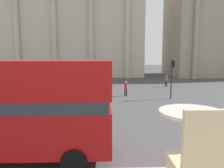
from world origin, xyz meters
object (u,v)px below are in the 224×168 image
(traffic_light_near, at_px, (3,84))
(traffic_light_far, at_px, (63,72))
(pedestrian_grey, at_px, (88,76))
(car_silver, at_px, (45,95))
(cafe_dining_table, at_px, (191,132))
(pedestrian_olive, at_px, (166,80))
(plaza_building_left, at_px, (59,18))
(traffic_light_mid, at_px, (172,73))
(cafe_chair_0, at_px, (205,162))
(pedestrian_red, at_px, (126,87))

(traffic_light_near, height_order, traffic_light_far, traffic_light_near)
(pedestrian_grey, bearing_deg, car_silver, 78.32)
(traffic_light_far, xyz_separation_m, pedestrian_grey, (2.40, 7.95, -1.25))
(cafe_dining_table, distance_m, car_silver, 19.50)
(car_silver, bearing_deg, pedestrian_olive, -116.20)
(plaza_building_left, distance_m, car_silver, 30.32)
(cafe_dining_table, relative_size, pedestrian_grey, 0.40)
(traffic_light_mid, bearing_deg, cafe_dining_table, -106.89)
(cafe_chair_0, height_order, pedestrian_red, cafe_chair_0)
(car_silver, relative_size, pedestrian_olive, 2.56)
(plaza_building_left, relative_size, pedestrian_red, 21.32)
(pedestrian_red, bearing_deg, traffic_light_far, 175.64)
(cafe_dining_table, relative_size, pedestrian_red, 0.44)
(pedestrian_red, bearing_deg, pedestrian_grey, 137.11)
(cafe_chair_0, relative_size, pedestrian_grey, 0.50)
(traffic_light_mid, height_order, pedestrian_olive, traffic_light_mid)
(cafe_dining_table, bearing_deg, traffic_light_far, 103.18)
(cafe_chair_0, height_order, traffic_light_far, cafe_chair_0)
(car_silver, height_order, pedestrian_red, pedestrian_red)
(cafe_dining_table, height_order, plaza_building_left, plaza_building_left)
(cafe_dining_table, height_order, car_silver, cafe_dining_table)
(pedestrian_red, bearing_deg, traffic_light_mid, 3.81)
(traffic_light_mid, height_order, pedestrian_red, traffic_light_mid)
(pedestrian_grey, bearing_deg, traffic_light_near, 80.50)
(cafe_chair_0, height_order, traffic_light_mid, cafe_chair_0)
(pedestrian_olive, bearing_deg, traffic_light_near, 72.15)
(car_silver, xyz_separation_m, pedestrian_grey, (2.83, 15.16, 0.36))
(pedestrian_grey, bearing_deg, cafe_chair_0, 94.69)
(traffic_light_far, xyz_separation_m, pedestrian_red, (7.42, -4.08, -1.36))
(traffic_light_near, relative_size, pedestrian_olive, 2.51)
(traffic_light_far, height_order, pedestrian_olive, traffic_light_far)
(plaza_building_left, bearing_deg, traffic_light_near, -84.27)
(pedestrian_olive, bearing_deg, traffic_light_mid, 100.34)
(car_silver, height_order, pedestrian_grey, pedestrian_grey)
(plaza_building_left, xyz_separation_m, pedestrian_grey, (6.78, -12.59, -11.22))
(traffic_light_near, bearing_deg, cafe_chair_0, -60.04)
(cafe_dining_table, distance_m, pedestrian_olive, 29.47)
(pedestrian_olive, distance_m, pedestrian_red, 9.44)
(cafe_chair_0, bearing_deg, plaza_building_left, 104.21)
(pedestrian_olive, bearing_deg, pedestrian_grey, -1.26)
(cafe_chair_0, xyz_separation_m, pedestrian_red, (1.59, 21.86, -2.70))
(car_silver, distance_m, pedestrian_red, 8.46)
(traffic_light_near, bearing_deg, pedestrian_grey, 81.59)
(cafe_dining_table, distance_m, traffic_light_near, 13.08)
(cafe_dining_table, distance_m, cafe_chair_0, 0.56)
(traffic_light_far, xyz_separation_m, pedestrian_olive, (13.80, 2.88, -1.37))
(traffic_light_mid, bearing_deg, pedestrian_olive, 77.63)
(cafe_dining_table, xyz_separation_m, car_silver, (-6.38, 18.19, -2.97))
(cafe_chair_0, bearing_deg, traffic_light_far, 104.48)
(pedestrian_olive, bearing_deg, car_silver, 58.02)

